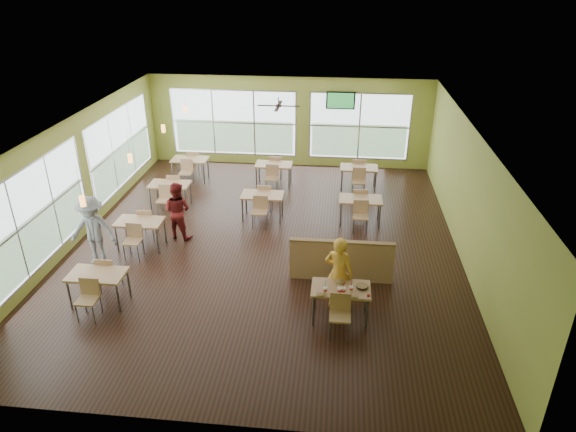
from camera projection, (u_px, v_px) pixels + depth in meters
The scene contains 20 objects.
room at pixel (265, 188), 12.94m from camera, with size 12.00×12.04×3.20m.
window_bays at pixel (195, 150), 15.99m from camera, with size 9.24×10.24×2.38m.
main_table at pixel (341, 293), 10.51m from camera, with size 1.22×1.52×0.87m.
half_wall_divider at pixel (341, 261), 11.85m from camera, with size 2.40×0.14×1.04m.
dining_tables at pixel (238, 194), 14.99m from camera, with size 6.92×8.72×0.87m.
pendant_lights at pixel (147, 143), 13.46m from camera, with size 0.11×7.31×0.86m.
ceiling_fan at pixel (278, 106), 15.02m from camera, with size 1.25×1.25×0.29m.
tv_backwall at pixel (341, 100), 17.65m from camera, with size 1.00×0.07×0.60m.
man_plaid at pixel (339, 273), 10.75m from camera, with size 0.62×0.41×1.70m, color #D26217.
patron_maroon at pixel (177, 211), 13.63m from camera, with size 0.77×0.60×1.58m, color maroon.
patron_grey at pixel (93, 231), 12.38m from camera, with size 1.15×0.66×1.79m, color slate.
cup_blue at pixel (325, 290), 10.28m from camera, with size 0.09×0.09×0.33m.
cup_yellow at pixel (340, 290), 10.24m from camera, with size 0.10×0.10×0.36m.
cup_red_near at pixel (343, 290), 10.25m from camera, with size 0.10×0.10×0.35m.
cup_red_far at pixel (351, 288), 10.33m from camera, with size 0.08×0.08×0.30m.
food_basket at pixel (362, 286), 10.45m from camera, with size 0.26×0.26×0.06m.
ketchup_cup at pixel (369, 295), 10.19m from camera, with size 0.06×0.06×0.03m, color #950C07.
wrapper_left at pixel (320, 294), 10.21m from camera, with size 0.18×0.16×0.04m, color olive.
wrapper_mid at pixel (340, 281), 10.62m from camera, with size 0.22×0.19×0.05m, color olive.
wrapper_right at pixel (355, 297), 10.15m from camera, with size 0.12×0.11×0.03m, color olive.
Camera 1 is at (1.84, -11.79, 6.70)m, focal length 32.00 mm.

